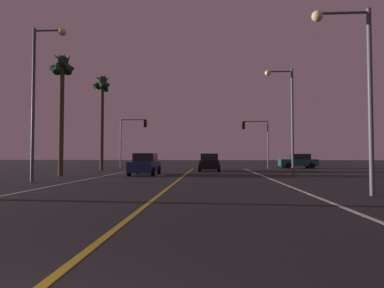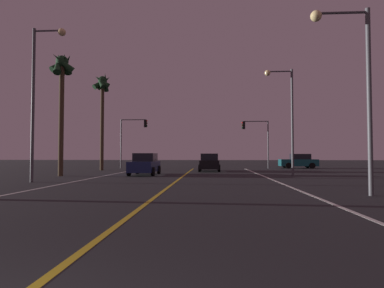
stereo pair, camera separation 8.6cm
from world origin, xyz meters
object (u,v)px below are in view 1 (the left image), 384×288
at_px(car_ahead_far, 209,163).
at_px(street_lamp_right_near, 355,74).
at_px(traffic_light_near_right, 255,133).
at_px(street_lamp_right_far, 286,108).
at_px(street_lamp_left_mid, 40,86).
at_px(car_oncoming, 145,164).
at_px(traffic_light_near_left, 133,132).
at_px(palm_tree_left_far, 102,93).
at_px(palm_tree_left_mid, 62,76).
at_px(car_crossing_side, 298,161).

relative_size(car_ahead_far, street_lamp_right_near, 0.59).
distance_m(traffic_light_near_right, street_lamp_right_far, 13.07).
distance_m(car_ahead_far, street_lamp_left_mid, 16.87).
xyz_separation_m(car_oncoming, traffic_light_near_left, (-4.05, 12.46, 3.49)).
relative_size(car_ahead_far, palm_tree_left_far, 0.43).
bearing_deg(street_lamp_right_far, street_lamp_right_near, 89.61).
height_order(car_ahead_far, traffic_light_near_left, traffic_light_near_left).
relative_size(street_lamp_right_near, palm_tree_left_mid, 0.77).
bearing_deg(palm_tree_left_far, palm_tree_left_mid, -89.63).
xyz_separation_m(street_lamp_right_near, street_lamp_right_far, (0.08, 11.56, 0.41)).
bearing_deg(street_lamp_left_mid, car_crossing_side, 45.70).
distance_m(street_lamp_right_near, palm_tree_left_mid, 19.77).
bearing_deg(street_lamp_left_mid, car_oncoming, 57.06).
bearing_deg(car_crossing_side, street_lamp_right_near, 79.41).
distance_m(car_oncoming, traffic_light_near_right, 16.53).
relative_size(car_ahead_far, traffic_light_near_right, 0.78).
distance_m(car_crossing_side, car_ahead_far, 13.00).
distance_m(traffic_light_near_right, street_lamp_left_mid, 24.71).
bearing_deg(traffic_light_near_left, palm_tree_left_far, -109.76).
relative_size(car_ahead_far, traffic_light_near_left, 0.74).
height_order(street_lamp_right_near, palm_tree_left_far, palm_tree_left_far).
distance_m(street_lamp_right_far, palm_tree_left_mid, 16.95).
relative_size(traffic_light_near_right, traffic_light_near_left, 0.95).
relative_size(street_lamp_right_near, street_lamp_right_far, 0.90).
xyz_separation_m(car_crossing_side, car_oncoming, (-15.55, -13.53, 0.00)).
height_order(car_crossing_side, car_ahead_far, same).
distance_m(traffic_light_near_left, palm_tree_left_mid, 14.75).
bearing_deg(street_lamp_right_far, car_oncoming, -3.00).
relative_size(palm_tree_left_mid, palm_tree_left_far, 0.94).
height_order(car_ahead_far, palm_tree_left_mid, palm_tree_left_mid).
relative_size(car_ahead_far, street_lamp_right_far, 0.54).
relative_size(car_oncoming, street_lamp_right_near, 0.59).
bearing_deg(street_lamp_left_mid, palm_tree_left_far, 95.41).
distance_m(street_lamp_right_far, palm_tree_left_far, 18.69).
relative_size(car_oncoming, palm_tree_left_mid, 0.46).
bearing_deg(traffic_light_near_left, street_lamp_right_far, -41.21).
bearing_deg(traffic_light_near_right, street_lamp_right_far, 92.04).
xyz_separation_m(car_crossing_side, street_lamp_right_far, (-4.72, -14.10, 4.27)).
xyz_separation_m(car_crossing_side, car_ahead_far, (-10.51, -7.66, 0.00)).
bearing_deg(traffic_light_near_left, car_oncoming, -72.01).
distance_m(traffic_light_near_left, street_lamp_left_mid, 19.64).
bearing_deg(traffic_light_near_left, car_ahead_far, -35.94).
bearing_deg(street_lamp_right_near, car_oncoming, -48.46).
bearing_deg(palm_tree_left_far, car_ahead_far, -6.40).
bearing_deg(car_oncoming, palm_tree_left_far, -139.98).
distance_m(car_oncoming, street_lamp_right_far, 11.65).
distance_m(street_lamp_left_mid, street_lamp_right_far, 16.79).
height_order(street_lamp_right_far, palm_tree_left_mid, palm_tree_left_mid).
xyz_separation_m(car_ahead_far, street_lamp_right_near, (5.71, -18.00, 3.85)).
relative_size(car_oncoming, street_lamp_left_mid, 0.48).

